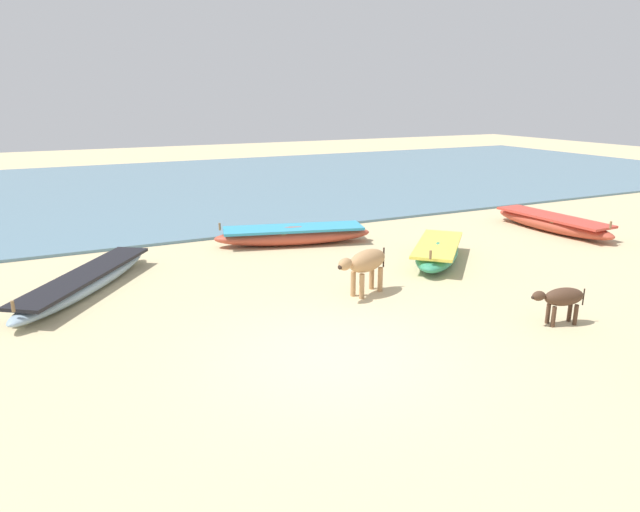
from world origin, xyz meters
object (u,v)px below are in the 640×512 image
(fishing_boat_2, at_px, (552,223))
(cow_adult_tan, at_px, (366,263))
(fishing_boat_4, at_px, (437,252))
(calf_far_dark, at_px, (562,298))
(fishing_boat_1, at_px, (293,235))
(fishing_boat_3, at_px, (86,281))

(fishing_boat_2, xyz_separation_m, cow_adult_tan, (-8.03, -2.41, 0.42))
(fishing_boat_2, distance_m, fishing_boat_4, 5.34)
(calf_far_dark, bearing_deg, fishing_boat_2, -123.07)
(fishing_boat_2, relative_size, cow_adult_tan, 2.94)
(fishing_boat_4, bearing_deg, fishing_boat_1, -97.34)
(fishing_boat_1, bearing_deg, cow_adult_tan, 100.96)
(fishing_boat_1, distance_m, fishing_boat_2, 8.02)
(fishing_boat_2, bearing_deg, calf_far_dark, -48.85)
(fishing_boat_3, bearing_deg, fishing_boat_1, 142.18)
(fishing_boat_3, relative_size, fishing_boat_4, 1.47)
(fishing_boat_1, relative_size, calf_far_dark, 4.25)
(cow_adult_tan, bearing_deg, fishing_boat_1, -114.26)
(fishing_boat_4, relative_size, cow_adult_tan, 2.09)
(fishing_boat_3, distance_m, fishing_boat_4, 8.20)
(cow_adult_tan, bearing_deg, fishing_boat_4, -176.51)
(fishing_boat_2, height_order, cow_adult_tan, cow_adult_tan)
(fishing_boat_2, xyz_separation_m, calf_far_dark, (-5.66, -5.34, 0.24))
(fishing_boat_1, xyz_separation_m, fishing_boat_3, (-5.52, -1.68, -0.05))
(fishing_boat_3, xyz_separation_m, fishing_boat_4, (8.07, -1.50, 0.05))
(fishing_boat_3, bearing_deg, cow_adult_tan, 97.48)
(fishing_boat_3, height_order, calf_far_dark, calf_far_dark)
(fishing_boat_2, bearing_deg, fishing_boat_3, -93.73)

